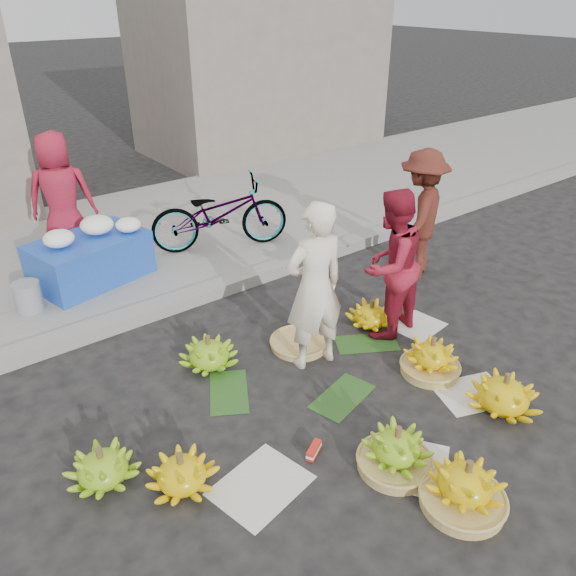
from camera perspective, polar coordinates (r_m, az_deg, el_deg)
ground at (r=5.48m, az=4.91°, el=-9.52°), size 80.00×80.00×0.00m
curb at (r=6.94m, az=-7.19°, el=-0.05°), size 40.00×0.25×0.15m
sidewalk at (r=8.67m, az=-14.35°, el=5.14°), size 40.00×4.00×0.12m
building_right at (r=13.20m, az=-2.96°, el=24.68°), size 5.00×3.00×5.00m
newspaper_scatter at (r=5.06m, az=11.11°, el=-13.79°), size 3.20×1.80×0.00m
banana_leaves at (r=5.54m, az=2.75°, el=-8.88°), size 2.00×1.00×0.00m
banana_bunch_0 at (r=4.50m, az=-10.77°, el=-17.95°), size 0.55×0.55×0.33m
banana_bunch_1 at (r=4.61m, az=10.91°, el=-15.97°), size 0.58×0.58×0.41m
banana_bunch_2 at (r=4.47m, az=17.53°, el=-18.73°), size 0.64×0.64×0.43m
banana_bunch_3 at (r=5.40m, az=21.07°, el=-10.01°), size 0.63×0.63×0.39m
banana_bunch_4 at (r=5.66m, az=14.34°, el=-6.93°), size 0.57×0.57×0.40m
banana_bunch_5 at (r=6.29m, az=8.46°, el=-2.72°), size 0.59×0.59×0.32m
banana_bunch_6 at (r=4.68m, az=-18.34°, el=-16.89°), size 0.67×0.67×0.34m
banana_bunch_7 at (r=5.64m, az=-8.05°, el=-6.55°), size 0.60×0.60×0.35m
basket_spare at (r=5.94m, az=1.14°, el=-5.64°), size 0.79×0.79×0.07m
incense_stack at (r=4.73m, az=2.65°, el=-16.15°), size 0.20×0.15×0.08m
vendor_cream at (r=5.29m, az=2.72°, el=0.08°), size 0.67×0.49×1.71m
vendor_red at (r=5.90m, az=10.32°, el=2.32°), size 0.88×0.74×1.62m
man_striped at (r=7.28m, az=13.31°, el=7.27°), size 1.23×1.03×1.65m
flower_table at (r=7.29m, az=-19.42°, el=3.08°), size 1.47×1.10×0.77m
grey_bucket at (r=6.92m, az=-24.91°, el=-0.81°), size 0.30×0.30×0.34m
flower_vendor at (r=7.85m, az=-22.04°, el=8.54°), size 0.97×0.83×1.68m
bicycle at (r=7.77m, az=-6.95°, el=7.51°), size 1.28×1.98×0.98m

